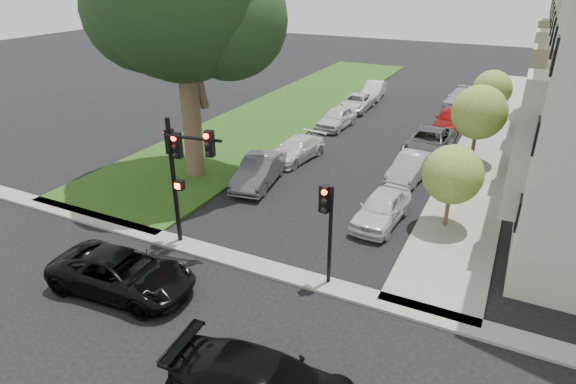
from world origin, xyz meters
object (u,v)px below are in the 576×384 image
at_px(small_tree_c, 492,89).
at_px(small_tree_a, 453,175).
at_px(car_cross_near, 122,273).
at_px(traffic_signal_secondary, 327,217).
at_px(small_tree_b, 479,112).
at_px(car_parked_1, 411,167).
at_px(traffic_signal_main, 181,161).
at_px(car_parked_4, 460,98).
at_px(car_parked_8, 357,102).
at_px(car_parked_0, 382,208).
at_px(car_parked_7, 337,118).
at_px(car_parked_9, 374,90).
at_px(car_parked_6, 296,149).
at_px(car_parked_2, 429,142).
at_px(car_parked_5, 259,171).
at_px(car_parked_3, 449,119).

bearing_deg(small_tree_c, small_tree_a, -90.00).
distance_m(small_tree_c, car_cross_near, 29.06).
bearing_deg(car_cross_near, traffic_signal_secondary, -65.07).
bearing_deg(small_tree_b, car_parked_1, -124.47).
xyz_separation_m(traffic_signal_main, car_parked_4, (6.91, 28.70, -3.12)).
distance_m(small_tree_c, car_parked_8, 10.36).
height_order(traffic_signal_main, car_parked_0, traffic_signal_main).
xyz_separation_m(traffic_signal_main, car_parked_0, (6.82, 5.52, -3.06)).
bearing_deg(car_parked_4, car_parked_7, -119.58).
distance_m(car_parked_0, car_parked_7, 14.64).
height_order(car_parked_8, car_parked_9, car_parked_9).
bearing_deg(small_tree_b, traffic_signal_main, -122.15).
bearing_deg(small_tree_a, car_parked_9, 114.82).
relative_size(small_tree_a, car_parked_4, 0.82).
xyz_separation_m(traffic_signal_secondary, car_parked_6, (-6.46, 11.13, -2.12)).
bearing_deg(car_parked_7, car_parked_6, -85.76).
xyz_separation_m(traffic_signal_main, car_parked_2, (6.89, 15.76, -3.03)).
bearing_deg(car_cross_near, car_parked_5, -3.39).
distance_m(car_parked_2, car_parked_6, 8.47).
relative_size(car_parked_3, car_parked_9, 1.04).
xyz_separation_m(small_tree_a, car_parked_9, (-10.10, 21.84, -1.88)).
xyz_separation_m(car_parked_1, car_parked_7, (-7.13, 7.10, 0.04)).
relative_size(car_cross_near, car_parked_2, 0.97).
bearing_deg(traffic_signal_secondary, traffic_signal_main, 179.60).
relative_size(traffic_signal_secondary, car_parked_7, 0.92).
distance_m(small_tree_a, traffic_signal_secondary, 7.21).
distance_m(car_cross_near, car_parked_9, 31.92).
relative_size(car_parked_0, car_parked_8, 0.94).
bearing_deg(car_parked_3, car_cross_near, -106.72).
bearing_deg(small_tree_b, car_parked_3, 110.75).
relative_size(car_cross_near, car_parked_9, 1.23).
distance_m(traffic_signal_secondary, car_parked_8, 24.66).
height_order(traffic_signal_main, car_parked_6, traffic_signal_main).
bearing_deg(small_tree_c, car_cross_near, -109.52).
distance_m(car_parked_5, car_parked_9, 21.41).
relative_size(car_parked_5, car_parked_9, 1.10).
bearing_deg(small_tree_b, car_cross_near, -117.12).
relative_size(car_cross_near, car_parked_7, 1.24).
xyz_separation_m(car_cross_near, car_parked_6, (-0.05, 14.78, -0.08)).
xyz_separation_m(small_tree_a, car_parked_7, (-9.89, 11.92, -1.86)).
xyz_separation_m(car_parked_5, car_parked_8, (-0.21, 16.73, -0.14)).
height_order(car_parked_2, car_parked_8, car_parked_2).
xyz_separation_m(small_tree_b, car_parked_2, (-2.67, 0.54, -2.37)).
xyz_separation_m(car_parked_0, car_parked_3, (0.36, 16.01, 0.03)).
xyz_separation_m(car_parked_1, car_parked_3, (0.37, 10.33, 0.07)).
bearing_deg(car_parked_9, small_tree_b, -58.33).
bearing_deg(car_parked_8, car_parked_7, -88.92).
xyz_separation_m(car_parked_4, car_parked_8, (-7.50, -5.15, -0.04)).
relative_size(traffic_signal_main, car_parked_0, 1.26).
bearing_deg(car_parked_0, traffic_signal_main, -137.17).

